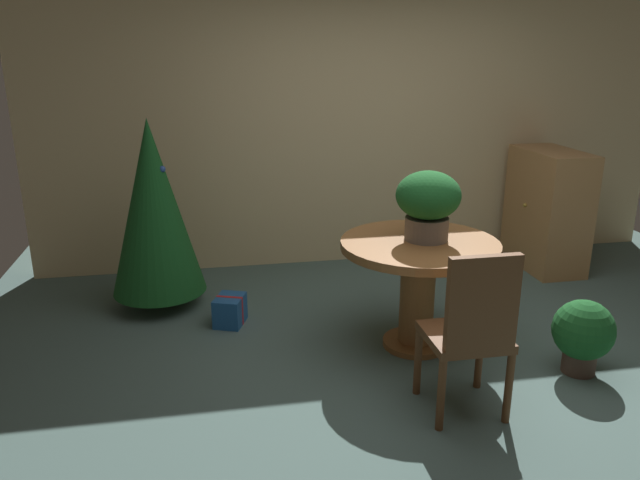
{
  "coord_description": "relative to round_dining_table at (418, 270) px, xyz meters",
  "views": [
    {
      "loc": [
        -1.42,
        -3.35,
        1.99
      ],
      "look_at": [
        -0.78,
        0.08,
        0.88
      ],
      "focal_mm": 34.34,
      "sensor_mm": 36.0,
      "label": 1
    }
  ],
  "objects": [
    {
      "name": "wooden_chair_near",
      "position": [
        0.0,
        -0.86,
        -0.02
      ],
      "size": [
        0.43,
        0.41,
        0.99
      ],
      "color": "brown",
      "rests_on": "ground_plane"
    },
    {
      "name": "ground_plane",
      "position": [
        0.07,
        -0.31,
        -0.56
      ],
      "size": [
        6.6,
        6.6,
        0.0
      ],
      "primitive_type": "plane",
      "color": "#4C6660"
    },
    {
      "name": "round_dining_table",
      "position": [
        0.0,
        0.0,
        0.0
      ],
      "size": [
        1.05,
        1.05,
        0.76
      ],
      "color": "brown",
      "rests_on": "ground_plane"
    },
    {
      "name": "flower_vase",
      "position": [
        0.05,
        0.03,
        0.47
      ],
      "size": [
        0.43,
        0.43,
        0.46
      ],
      "color": "#665B51",
      "rests_on": "round_dining_table"
    },
    {
      "name": "gift_box_blue",
      "position": [
        -1.25,
        0.59,
        -0.45
      ],
      "size": [
        0.27,
        0.3,
        0.22
      ],
      "color": "#1E569E",
      "rests_on": "ground_plane"
    },
    {
      "name": "holiday_tree",
      "position": [
        -1.77,
        1.03,
        0.25
      ],
      "size": [
        0.72,
        0.72,
        1.49
      ],
      "color": "brown",
      "rests_on": "ground_plane"
    },
    {
      "name": "back_wall_panel",
      "position": [
        0.07,
        1.89,
        0.74
      ],
      "size": [
        6.0,
        0.1,
        2.6
      ],
      "primitive_type": "cube",
      "color": "beige",
      "rests_on": "ground_plane"
    },
    {
      "name": "wooden_cabinet",
      "position": [
        1.71,
        1.33,
        -0.01
      ],
      "size": [
        0.47,
        0.84,
        1.1
      ],
      "color": "#B27F4C",
      "rests_on": "ground_plane"
    },
    {
      "name": "potted_plant",
      "position": [
        0.91,
        -0.54,
        -0.29
      ],
      "size": [
        0.38,
        0.38,
        0.49
      ],
      "color": "#4C382D",
      "rests_on": "ground_plane"
    }
  ]
}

